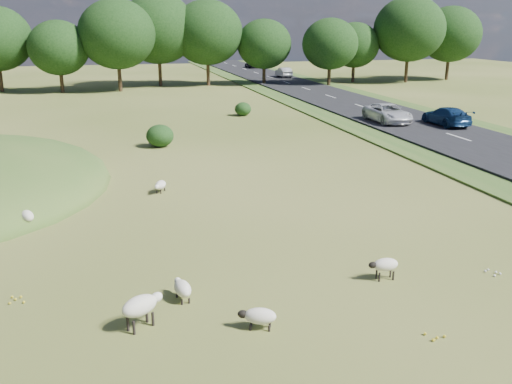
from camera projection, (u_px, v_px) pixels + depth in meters
ground at (169, 144)px, 39.18m from camera, size 160.00×160.00×0.00m
road at (371, 110)px, 53.32m from camera, size 8.00×150.00×0.25m
treeline at (125, 35)px, 69.89m from camera, size 96.28×14.66×11.70m
shrubs at (121, 123)px, 43.36m from camera, size 24.54×13.46×1.50m
sheep_0 at (385, 265)px, 18.36m from camera, size 1.02×0.47×0.74m
sheep_1 at (259, 316)px, 15.42m from camera, size 1.11×0.75×0.62m
sheep_2 at (27, 216)px, 22.94m from camera, size 0.74×1.11×0.77m
sheep_3 at (182, 288)px, 17.04m from camera, size 0.61×1.10×0.62m
sheep_4 at (141, 306)px, 15.40m from camera, size 1.32×1.07×0.95m
sheep_5 at (160, 185)px, 27.88m from camera, size 0.80×1.06×0.59m
car_2 at (284, 72)px, 84.30m from camera, size 1.50×4.30×1.42m
car_3 at (446, 116)px, 44.83m from camera, size 1.99×4.89×1.42m
car_4 at (388, 113)px, 46.20m from camera, size 2.42×5.25×1.46m
car_5 at (252, 64)px, 101.93m from camera, size 1.78×4.37×1.27m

